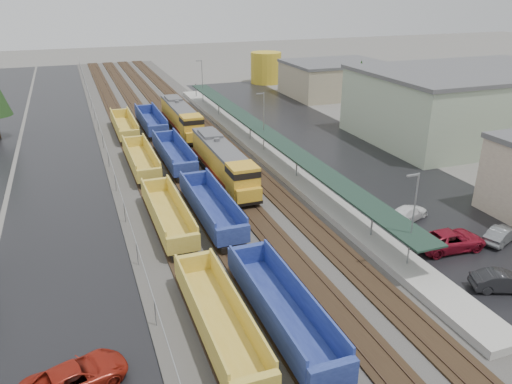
% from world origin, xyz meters
% --- Properties ---
extents(ballast_strip, '(20.00, 160.00, 0.08)m').
position_xyz_m(ballast_strip, '(0.00, 60.00, 0.04)').
color(ballast_strip, '#302D2B').
rests_on(ballast_strip, ground).
extents(trackbed, '(14.60, 160.00, 0.22)m').
position_xyz_m(trackbed, '(-0.00, 60.00, 0.16)').
color(trackbed, black).
rests_on(trackbed, ground).
extents(west_parking_lot, '(10.00, 160.00, 0.02)m').
position_xyz_m(west_parking_lot, '(-15.00, 60.00, 0.01)').
color(west_parking_lot, black).
rests_on(west_parking_lot, ground).
extents(east_commuter_lot, '(16.00, 100.00, 0.02)m').
position_xyz_m(east_commuter_lot, '(19.00, 50.00, 0.01)').
color(east_commuter_lot, black).
rests_on(east_commuter_lot, ground).
extents(station_platform, '(3.00, 80.00, 8.00)m').
position_xyz_m(station_platform, '(9.50, 50.01, 0.73)').
color(station_platform, '#9E9B93').
rests_on(station_platform, ground).
extents(chainlink_fence, '(0.08, 160.04, 2.02)m').
position_xyz_m(chainlink_fence, '(-9.50, 58.44, 1.61)').
color(chainlink_fence, gray).
rests_on(chainlink_fence, ground).
extents(industrial_buildings, '(32.52, 75.30, 9.50)m').
position_xyz_m(industrial_buildings, '(37.76, 45.85, 4.25)').
color(industrial_buildings, tan).
rests_on(industrial_buildings, ground).
extents(distant_hills, '(301.00, 140.00, 25.20)m').
position_xyz_m(distant_hills, '(44.79, 210.68, 0.00)').
color(distant_hills, '#4A5B47').
rests_on(distant_hills, ground).
extents(tree_east, '(4.40, 4.40, 10.00)m').
position_xyz_m(tree_east, '(28.00, 58.00, 6.47)').
color(tree_east, '#332316').
rests_on(tree_east, ground).
extents(locomotive_lead, '(2.77, 18.24, 4.13)m').
position_xyz_m(locomotive_lead, '(2.00, 42.79, 2.23)').
color(locomotive_lead, black).
rests_on(locomotive_lead, ground).
extents(locomotive_trail, '(2.77, 18.24, 4.13)m').
position_xyz_m(locomotive_trail, '(2.00, 63.79, 2.23)').
color(locomotive_trail, black).
rests_on(locomotive_trail, ground).
extents(well_string_yellow, '(2.70, 93.93, 2.39)m').
position_xyz_m(well_string_yellow, '(-6.00, 25.78, 1.18)').
color(well_string_yellow, gold).
rests_on(well_string_yellow, ground).
extents(well_string_blue, '(2.85, 96.73, 2.53)m').
position_xyz_m(well_string_blue, '(-2.00, 25.54, 1.23)').
color(well_string_blue, navy).
rests_on(well_string_blue, ground).
extents(storage_tank, '(6.63, 6.63, 6.63)m').
position_xyz_m(storage_tank, '(28.25, 96.85, 3.31)').
color(storage_tank, gold).
rests_on(storage_tank, ground).
extents(parked_car_west_c, '(4.07, 6.07, 1.55)m').
position_xyz_m(parked_car_west_c, '(-14.45, 16.19, 0.77)').
color(parked_car_west_c, maroon).
rests_on(parked_car_west_c, ground).
extents(parked_car_east_a, '(3.04, 4.68, 1.46)m').
position_xyz_m(parked_car_east_a, '(14.35, 15.50, 0.73)').
color(parked_car_east_a, black).
rests_on(parked_car_east_a, ground).
extents(parked_car_east_b, '(3.15, 6.07, 1.64)m').
position_xyz_m(parked_car_east_b, '(14.96, 21.68, 0.82)').
color(parked_car_east_b, maroon).
rests_on(parked_car_east_b, ground).
extents(parked_car_east_c, '(3.49, 5.08, 1.36)m').
position_xyz_m(parked_car_east_c, '(15.06, 27.51, 0.68)').
color(parked_car_east_c, white).
rests_on(parked_car_east_c, ground).
extents(parked_car_east_e, '(2.92, 4.45, 1.39)m').
position_xyz_m(parked_car_east_e, '(19.86, 21.16, 0.69)').
color(parked_car_east_e, slate).
rests_on(parked_car_east_e, ground).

